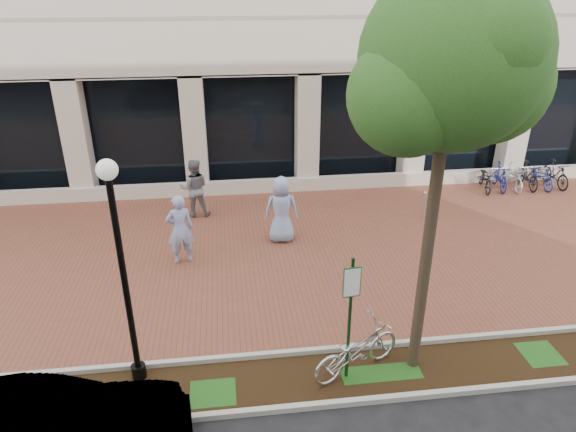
{
  "coord_description": "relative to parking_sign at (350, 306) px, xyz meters",
  "views": [
    {
      "loc": [
        -0.97,
        -12.91,
        7.18
      ],
      "look_at": [
        0.58,
        -0.8,
        1.48
      ],
      "focal_mm": 32.0,
      "sensor_mm": 36.0,
      "label": 1
    }
  ],
  "objects": [
    {
      "name": "street_tree",
      "position": [
        1.47,
        0.21,
        4.15
      ],
      "size": [
        3.52,
        2.93,
        7.5
      ],
      "color": "#4A3C2A",
      "rests_on": "ground"
    },
    {
      "name": "ground",
      "position": [
        -1.17,
        5.27,
        -1.69
      ],
      "size": [
        120.0,
        120.0,
        0.0
      ],
      "primitive_type": "plane",
      "color": "black",
      "rests_on": "ground"
    },
    {
      "name": "pedestrian_left",
      "position": [
        -3.46,
        5.01,
        -0.69
      ],
      "size": [
        0.81,
        0.61,
        2.0
      ],
      "primitive_type": "imported",
      "rotation": [
        0.0,
        0.0,
        3.34
      ],
      "color": "#91A0D9",
      "rests_on": "ground"
    },
    {
      "name": "lamppost",
      "position": [
        -4.05,
        0.5,
        0.86
      ],
      "size": [
        0.36,
        0.36,
        4.53
      ],
      "color": "black",
      "rests_on": "ground"
    },
    {
      "name": "planting_strip",
      "position": [
        -1.17,
        0.02,
        -1.69
      ],
      "size": [
        40.0,
        1.5,
        0.01
      ],
      "primitive_type": "cube",
      "color": "black",
      "rests_on": "ground"
    },
    {
      "name": "pedestrian_mid",
      "position": [
        -3.19,
        8.06,
        -0.72
      ],
      "size": [
        0.95,
        0.74,
        1.94
      ],
      "primitive_type": "imported",
      "rotation": [
        0.0,
        0.0,
        3.13
      ],
      "color": "slate",
      "rests_on": "ground"
    },
    {
      "name": "curb_plaza_side",
      "position": [
        -1.17,
        0.77,
        -1.63
      ],
      "size": [
        40.0,
        0.12,
        0.12
      ],
      "primitive_type": "cube",
      "color": "#AEAEA4",
      "rests_on": "ground"
    },
    {
      "name": "brick_plaza",
      "position": [
        -1.17,
        5.27,
        -1.69
      ],
      "size": [
        40.0,
        9.0,
        0.01
      ],
      "primitive_type": "cube",
      "color": "brown",
      "rests_on": "ground"
    },
    {
      "name": "bollard",
      "position": [
        4.09,
        6.72,
        -1.17
      ],
      "size": [
        0.12,
        0.12,
        1.03
      ],
      "color": "silver",
      "rests_on": "ground"
    },
    {
      "name": "bike_rack_cluster",
      "position": [
        8.7,
        9.0,
        -1.23
      ],
      "size": [
        3.48,
        1.76,
        0.98
      ],
      "rotation": [
        0.0,
        0.0,
        -0.13
      ],
      "color": "black",
      "rests_on": "ground"
    },
    {
      "name": "curb_street_side",
      "position": [
        -1.17,
        -0.73,
        -1.63
      ],
      "size": [
        40.0,
        0.12,
        0.12
      ],
      "primitive_type": "cube",
      "color": "#AEAEA4",
      "rests_on": "ground"
    },
    {
      "name": "locked_bicycle",
      "position": [
        0.22,
        0.14,
        -1.16
      ],
      "size": [
        2.15,
        1.5,
        1.07
      ],
      "primitive_type": "imported",
      "rotation": [
        0.0,
        0.0,
        2.01
      ],
      "color": "silver",
      "rests_on": "ground"
    },
    {
      "name": "parking_sign",
      "position": [
        0.0,
        0.0,
        0.0
      ],
      "size": [
        0.34,
        0.07,
        2.69
      ],
      "rotation": [
        0.0,
        0.0,
        0.09
      ],
      "color": "#14391B",
      "rests_on": "ground"
    },
    {
      "name": "pedestrian_right",
      "position": [
        -0.59,
        5.93,
        -0.69
      ],
      "size": [
        1.02,
        0.7,
        2.01
      ],
      "primitive_type": "imported",
      "rotation": [
        0.0,
        0.0,
        3.08
      ],
      "color": "#8A9ECE",
      "rests_on": "ground"
    }
  ]
}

